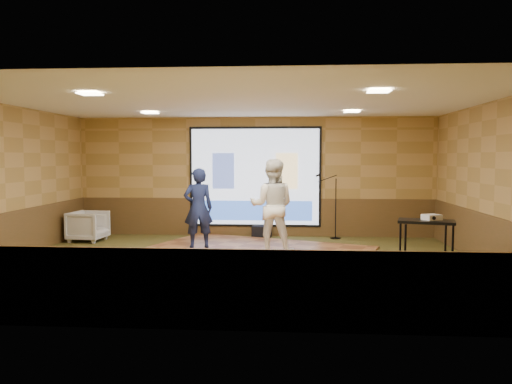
# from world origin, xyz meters

# --- Properties ---
(ground) EXTENTS (9.00, 9.00, 0.00)m
(ground) POSITION_xyz_m (0.00, 0.00, 0.00)
(ground) COLOR #323D1C
(ground) RESTS_ON ground
(room_shell) EXTENTS (9.04, 7.04, 3.02)m
(room_shell) POSITION_xyz_m (0.00, 0.00, 2.09)
(room_shell) COLOR #AD8548
(room_shell) RESTS_ON ground
(wainscot_back) EXTENTS (9.00, 0.04, 0.95)m
(wainscot_back) POSITION_xyz_m (0.00, 3.48, 0.47)
(wainscot_back) COLOR #4F3C1A
(wainscot_back) RESTS_ON ground
(wainscot_front) EXTENTS (9.00, 0.04, 0.95)m
(wainscot_front) POSITION_xyz_m (0.00, -3.48, 0.47)
(wainscot_front) COLOR #4F3C1A
(wainscot_front) RESTS_ON ground
(wainscot_left) EXTENTS (0.04, 7.00, 0.95)m
(wainscot_left) POSITION_xyz_m (-4.48, 0.00, 0.47)
(wainscot_left) COLOR #4F3C1A
(wainscot_left) RESTS_ON ground
(wainscot_right) EXTENTS (0.04, 7.00, 0.95)m
(wainscot_right) POSITION_xyz_m (4.48, 0.00, 0.47)
(wainscot_right) COLOR #4F3C1A
(wainscot_right) RESTS_ON ground
(projector_screen) EXTENTS (3.32, 0.06, 2.52)m
(projector_screen) POSITION_xyz_m (0.00, 3.44, 1.47)
(projector_screen) COLOR black
(projector_screen) RESTS_ON room_shell
(downlight_nw) EXTENTS (0.32, 0.32, 0.02)m
(downlight_nw) POSITION_xyz_m (-2.20, 1.80, 2.97)
(downlight_nw) COLOR #F8E3BA
(downlight_nw) RESTS_ON room_shell
(downlight_ne) EXTENTS (0.32, 0.32, 0.02)m
(downlight_ne) POSITION_xyz_m (2.20, 1.80, 2.97)
(downlight_ne) COLOR #F8E3BA
(downlight_ne) RESTS_ON room_shell
(downlight_sw) EXTENTS (0.32, 0.32, 0.02)m
(downlight_sw) POSITION_xyz_m (-2.20, -1.50, 2.97)
(downlight_sw) COLOR #F8E3BA
(downlight_sw) RESTS_ON room_shell
(downlight_se) EXTENTS (0.32, 0.32, 0.02)m
(downlight_se) POSITION_xyz_m (2.20, -1.50, 2.97)
(downlight_se) COLOR #F8E3BA
(downlight_se) RESTS_ON room_shell
(dance_floor) EXTENTS (5.58, 4.95, 0.03)m
(dance_floor) POSITION_xyz_m (0.08, 1.15, 0.02)
(dance_floor) COLOR #9B6339
(dance_floor) RESTS_ON ground
(player_left) EXTENTS (0.72, 0.58, 1.73)m
(player_left) POSITION_xyz_m (-1.09, 1.52, 0.90)
(player_left) COLOR #141C40
(player_left) RESTS_ON dance_floor
(player_right) EXTENTS (0.99, 0.79, 1.92)m
(player_right) POSITION_xyz_m (0.52, 1.10, 1.00)
(player_right) COLOR silver
(player_right) RESTS_ON dance_floor
(av_table) EXTENTS (0.90, 0.47, 0.95)m
(av_table) POSITION_xyz_m (3.16, -0.64, 0.66)
(av_table) COLOR black
(av_table) RESTS_ON ground
(projector) EXTENTS (0.34, 0.31, 0.09)m
(projector) POSITION_xyz_m (3.26, -0.61, 0.99)
(projector) COLOR silver
(projector) RESTS_ON av_table
(mic_stand) EXTENTS (0.62, 0.26, 1.59)m
(mic_stand) POSITION_xyz_m (1.95, 3.17, 0.49)
(mic_stand) COLOR black
(mic_stand) RESTS_ON ground
(banquet_chair) EXTENTS (0.86, 0.84, 0.72)m
(banquet_chair) POSITION_xyz_m (-3.89, 2.36, 0.36)
(banquet_chair) COLOR gray
(banquet_chair) RESTS_ON ground
(duffel_bag) EXTENTS (0.49, 0.36, 0.29)m
(duffel_bag) POSITION_xyz_m (0.18, 3.25, 0.14)
(duffel_bag) COLOR black
(duffel_bag) RESTS_ON ground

